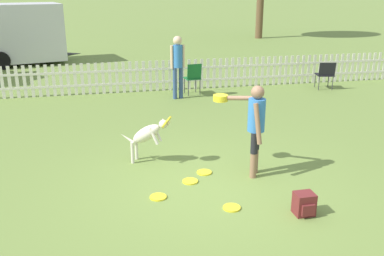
% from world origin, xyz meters
% --- Properties ---
extents(ground_plane, '(240.00, 240.00, 0.00)m').
position_xyz_m(ground_plane, '(0.00, 0.00, 0.00)').
color(ground_plane, olive).
extents(handler_person, '(0.77, 0.95, 1.54)m').
position_xyz_m(handler_person, '(0.79, 0.33, 0.97)').
color(handler_person, '#8C664C').
rests_on(handler_person, ground_plane).
extents(leaping_dog, '(0.94, 0.60, 0.92)m').
position_xyz_m(leaping_dog, '(-0.83, 1.18, 0.56)').
color(leaping_dog, beige).
rests_on(leaping_dog, ground_plane).
extents(frisbee_near_handler, '(0.26, 0.26, 0.02)m').
position_xyz_m(frisbee_near_handler, '(0.13, -0.73, 0.01)').
color(frisbee_near_handler, yellow).
rests_on(frisbee_near_handler, ground_plane).
extents(frisbee_near_dog, '(0.26, 0.26, 0.02)m').
position_xyz_m(frisbee_near_dog, '(0.04, 0.54, 0.01)').
color(frisbee_near_dog, yellow).
rests_on(frisbee_near_dog, ground_plane).
extents(frisbee_midfield, '(0.26, 0.26, 0.02)m').
position_xyz_m(frisbee_midfield, '(-0.86, -0.18, 0.01)').
color(frisbee_midfield, yellow).
rests_on(frisbee_midfield, ground_plane).
extents(frisbee_far_scatter, '(0.26, 0.26, 0.02)m').
position_xyz_m(frisbee_far_scatter, '(-0.27, 0.25, 0.01)').
color(frisbee_far_scatter, yellow).
rests_on(frisbee_far_scatter, ground_plane).
extents(backpack_on_grass, '(0.27, 0.27, 0.32)m').
position_xyz_m(backpack_on_grass, '(1.06, -1.10, 0.16)').
color(backpack_on_grass, maroon).
rests_on(backpack_on_grass, ground_plane).
extents(picket_fence, '(22.16, 0.04, 0.92)m').
position_xyz_m(picket_fence, '(-0.00, 6.64, 0.46)').
color(picket_fence, silver).
rests_on(picket_fence, ground_plane).
extents(folding_chair_blue_left, '(0.47, 0.50, 0.92)m').
position_xyz_m(folding_chair_blue_left, '(1.06, 5.93, 0.56)').
color(folding_chair_blue_left, '#333338').
rests_on(folding_chair_blue_left, ground_plane).
extents(folding_chair_center, '(0.58, 0.60, 0.85)m').
position_xyz_m(folding_chair_center, '(5.15, 5.74, 0.51)').
color(folding_chair_center, '#333338').
rests_on(folding_chair_center, ground_plane).
extents(spectator_standing, '(0.41, 0.27, 1.74)m').
position_xyz_m(spectator_standing, '(0.54, 5.60, 1.07)').
color(spectator_standing, '#334C7A').
rests_on(spectator_standing, ground_plane).
extents(equipment_trailer, '(4.90, 3.07, 2.36)m').
position_xyz_m(equipment_trailer, '(-4.95, 12.48, 1.25)').
color(equipment_trailer, silver).
rests_on(equipment_trailer, ground_plane).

